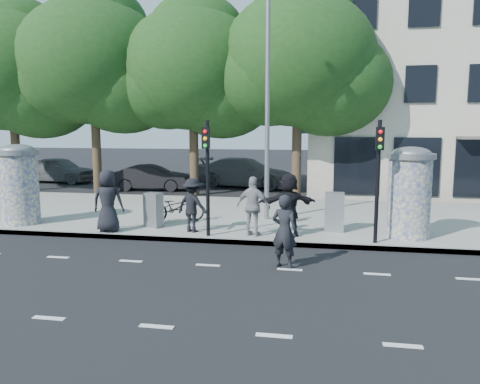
% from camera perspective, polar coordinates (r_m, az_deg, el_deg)
% --- Properties ---
extents(ground, '(120.00, 120.00, 0.00)m').
position_cam_1_polar(ground, '(10.31, -5.84, -11.11)').
color(ground, black).
rests_on(ground, ground).
extents(sidewalk, '(40.00, 8.00, 0.15)m').
position_cam_1_polar(sidewalk, '(17.40, 0.95, -2.94)').
color(sidewalk, gray).
rests_on(sidewalk, ground).
extents(curb, '(40.00, 0.10, 0.16)m').
position_cam_1_polar(curb, '(13.60, -1.72, -6.03)').
color(curb, slate).
rests_on(curb, ground).
extents(lane_dash_near, '(32.00, 0.12, 0.01)m').
position_cam_1_polar(lane_dash_near, '(8.37, -10.14, -15.85)').
color(lane_dash_near, silver).
rests_on(lane_dash_near, ground).
extents(lane_dash_far, '(32.00, 0.12, 0.01)m').
position_cam_1_polar(lane_dash_far, '(11.60, -3.93, -8.90)').
color(lane_dash_far, silver).
rests_on(lane_dash_far, ground).
extents(ad_column_left, '(1.36, 1.36, 2.65)m').
position_cam_1_polar(ad_column_left, '(17.14, -25.31, 1.08)').
color(ad_column_left, beige).
rests_on(ad_column_left, sidewalk).
extents(ad_column_right, '(1.36, 1.36, 2.65)m').
position_cam_1_polar(ad_column_right, '(14.40, 19.96, 0.20)').
color(ad_column_right, beige).
rests_on(ad_column_right, sidewalk).
extents(traffic_pole_near, '(0.22, 0.31, 3.40)m').
position_cam_1_polar(traffic_pole_near, '(13.62, -4.03, 3.17)').
color(traffic_pole_near, black).
rests_on(traffic_pole_near, sidewalk).
extents(traffic_pole_far, '(0.22, 0.31, 3.40)m').
position_cam_1_polar(traffic_pole_far, '(13.29, 16.50, 2.74)').
color(traffic_pole_far, black).
rests_on(traffic_pole_far, sidewalk).
extents(street_lamp, '(0.25, 0.93, 8.00)m').
position_cam_1_polar(street_lamp, '(16.18, 3.36, 13.02)').
color(street_lamp, slate).
rests_on(street_lamp, sidewalk).
extents(tree_far_left, '(7.20, 7.20, 9.26)m').
position_cam_1_polar(tree_far_left, '(27.08, -26.18, 13.16)').
color(tree_far_left, '#38281C').
rests_on(tree_far_left, ground).
extents(tree_mid_left, '(7.20, 7.20, 9.57)m').
position_cam_1_polar(tree_mid_left, '(24.77, -17.51, 14.87)').
color(tree_mid_left, '#38281C').
rests_on(tree_mid_left, ground).
extents(tree_near_left, '(6.80, 6.80, 8.97)m').
position_cam_1_polar(tree_near_left, '(23.08, -5.77, 14.64)').
color(tree_near_left, '#38281C').
rests_on(tree_near_left, ground).
extents(tree_center, '(7.00, 7.00, 9.30)m').
position_cam_1_polar(tree_center, '(21.90, 7.10, 15.64)').
color(tree_center, '#38281C').
rests_on(tree_center, ground).
extents(ped_a, '(1.01, 0.73, 1.92)m').
position_cam_1_polar(ped_a, '(14.89, -15.80, -1.06)').
color(ped_a, black).
rests_on(ped_a, sidewalk).
extents(ped_d, '(1.21, 0.93, 1.66)m').
position_cam_1_polar(ped_d, '(14.41, -5.81, -1.61)').
color(ped_d, black).
rests_on(ped_d, sidewalk).
extents(ped_e, '(1.14, 0.80, 1.77)m').
position_cam_1_polar(ped_e, '(13.79, 1.64, -1.76)').
color(ped_e, '#939396').
rests_on(ped_e, sidewalk).
extents(ped_f, '(1.85, 1.16, 1.88)m').
position_cam_1_polar(ped_f, '(13.80, 5.92, -1.56)').
color(ped_f, black).
rests_on(ped_f, sidewalk).
extents(man_road, '(0.75, 0.61, 1.78)m').
position_cam_1_polar(man_road, '(11.26, 5.45, -4.77)').
color(man_road, black).
rests_on(man_road, ground).
extents(bicycle, '(1.26, 2.02, 1.00)m').
position_cam_1_polar(bicycle, '(16.06, -7.79, -1.84)').
color(bicycle, black).
rests_on(bicycle, sidewalk).
extents(cabinet_left, '(0.63, 0.54, 1.11)m').
position_cam_1_polar(cabinet_left, '(15.30, -10.50, -2.18)').
color(cabinet_left, gray).
rests_on(cabinet_left, sidewalk).
extents(cabinet_right, '(0.59, 0.44, 1.21)m').
position_cam_1_polar(cabinet_right, '(14.73, 11.43, -2.40)').
color(cabinet_right, gray).
rests_on(cabinet_right, sidewalk).
extents(car_left, '(2.34, 4.78, 1.57)m').
position_cam_1_polar(car_left, '(30.46, -21.23, 2.57)').
color(car_left, '#595B60').
rests_on(car_left, ground).
extents(car_mid, '(1.90, 4.25, 1.35)m').
position_cam_1_polar(car_mid, '(25.36, -10.70, 1.74)').
color(car_mid, black).
rests_on(car_mid, ground).
extents(car_right, '(3.34, 5.95, 1.63)m').
position_cam_1_polar(car_right, '(26.26, 0.67, 2.39)').
color(car_right, slate).
rests_on(car_right, ground).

